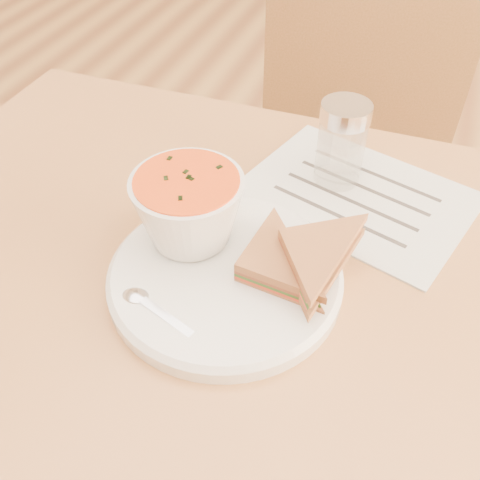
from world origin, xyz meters
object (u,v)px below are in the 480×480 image
at_px(chair_far, 354,205).
at_px(plate, 225,277).
at_px(soup_bowl, 189,212).
at_px(condiment_shaker, 341,144).
at_px(dining_table, 246,432).

bearing_deg(chair_far, plate, 67.45).
xyz_separation_m(chair_far, soup_bowl, (-0.14, -0.48, 0.33)).
bearing_deg(soup_bowl, chair_far, 73.89).
xyz_separation_m(chair_far, condiment_shaker, (-0.01, -0.29, 0.33)).
relative_size(chair_far, plate, 3.69).
height_order(chair_far, condiment_shaker, chair_far).
bearing_deg(condiment_shaker, plate, -108.34).
relative_size(chair_far, soup_bowl, 7.66).
distance_m(dining_table, plate, 0.38).
xyz_separation_m(dining_table, soup_bowl, (-0.08, 0.02, 0.43)).
bearing_deg(condiment_shaker, chair_far, 88.17).
relative_size(dining_table, chair_far, 1.05).
bearing_deg(soup_bowl, dining_table, -12.34).
xyz_separation_m(dining_table, plate, (-0.02, -0.02, 0.38)).
relative_size(chair_far, condiment_shaker, 8.28).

